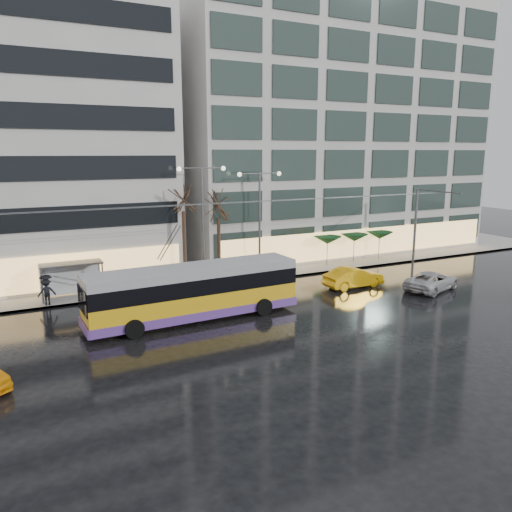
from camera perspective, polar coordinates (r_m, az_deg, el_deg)
ground at (r=30.05m, az=-2.16°, el=-8.16°), size 140.00×140.00×0.00m
sidewalk at (r=43.23m, az=-7.46°, el=-1.92°), size 80.00×10.00×0.15m
kerb at (r=38.73m, az=-5.03°, el=-3.48°), size 80.00×0.10×0.15m
building_right at (r=54.28m, az=8.02°, el=14.22°), size 32.00×14.00×25.00m
trolleybus at (r=31.15m, az=-7.09°, el=-4.29°), size 13.40×5.34×6.17m
catenary at (r=36.46m, az=-5.96°, el=2.26°), size 42.24×5.12×7.00m
bus_shelter at (r=37.49m, az=-20.96°, el=-1.78°), size 4.20×1.60×2.51m
street_lamp_near at (r=39.23m, az=-6.14°, el=5.50°), size 3.96×0.36×9.03m
street_lamp_far at (r=41.27m, az=0.41°, el=5.49°), size 3.96×0.36×8.53m
tree_a at (r=38.82m, az=-8.36°, el=7.00°), size 3.20×3.20×8.40m
tree_b at (r=40.10m, az=-4.33°, el=6.25°), size 3.20×3.20×7.70m
parasol_a at (r=45.48m, az=8.17°, el=1.80°), size 2.50×2.50×2.65m
parasol_b at (r=47.23m, az=11.17°, el=2.07°), size 2.50×2.50×2.65m
parasol_c at (r=49.11m, az=13.94°, el=2.31°), size 2.50×2.50×2.65m
taxi_b at (r=39.17m, az=11.08°, el=-2.41°), size 4.80×1.71×1.58m
sedan_silver at (r=40.01m, az=19.46°, el=-2.68°), size 5.61×3.82×1.43m
pedestrian_a at (r=38.66m, az=-17.83°, el=-1.75°), size 1.19×1.20×2.19m
pedestrian_b at (r=37.42m, az=-14.41°, el=-2.84°), size 1.09×1.07×1.77m
pedestrian_c at (r=36.31m, az=-22.83°, el=-3.48°), size 1.23×0.90×2.11m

